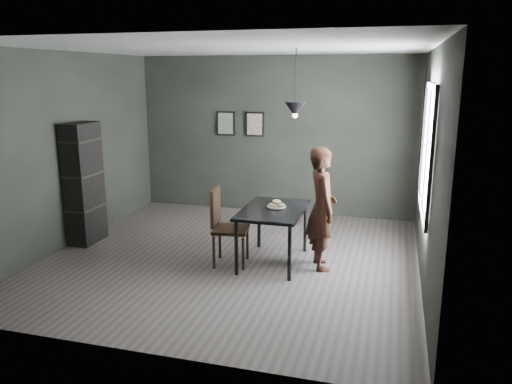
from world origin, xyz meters
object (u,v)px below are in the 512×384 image
(woman, at_px, (322,208))
(shelf_unit, at_px, (84,183))
(cafe_table, at_px, (273,214))
(white_plate, at_px, (277,207))
(pendant_lamp, at_px, (295,109))
(wood_chair, at_px, (224,221))

(woman, bearing_deg, shelf_unit, 67.65)
(cafe_table, height_order, woman, woman)
(cafe_table, height_order, white_plate, white_plate)
(white_plate, height_order, shelf_unit, shelf_unit)
(pendant_lamp, bearing_deg, white_plate, -174.16)
(wood_chair, relative_size, pendant_lamp, 1.19)
(wood_chair, bearing_deg, shelf_unit, 164.48)
(cafe_table, relative_size, pendant_lamp, 1.39)
(white_plate, relative_size, wood_chair, 0.22)
(cafe_table, bearing_deg, wood_chair, -161.18)
(shelf_unit, bearing_deg, white_plate, -1.33)
(woman, xyz_separation_m, shelf_unit, (-3.56, 0.08, 0.10))
(woman, relative_size, wood_chair, 1.55)
(cafe_table, distance_m, wood_chair, 0.66)
(wood_chair, distance_m, pendant_lamp, 1.73)
(cafe_table, distance_m, woman, 0.65)
(shelf_unit, distance_m, pendant_lamp, 3.37)
(cafe_table, distance_m, pendant_lamp, 1.41)
(woman, xyz_separation_m, wood_chair, (-1.26, -0.22, -0.21))
(woman, height_order, shelf_unit, shelf_unit)
(woman, distance_m, wood_chair, 1.29)
(wood_chair, bearing_deg, white_plate, 16.00)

